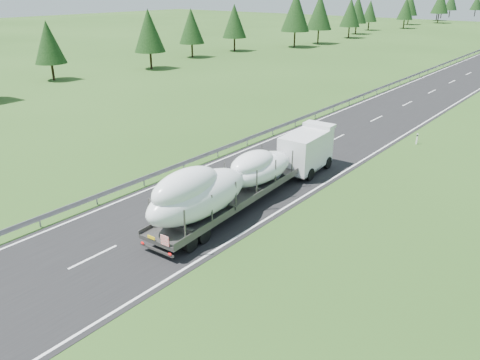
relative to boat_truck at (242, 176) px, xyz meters
The scene contains 4 objects.
ground 10.35m from the boat_truck, 102.57° to the right, with size 400.00×400.00×0.00m, color #254617.
guardrail 90.38m from the boat_truck, 94.76° to the left, with size 0.10×400.00×0.76m.
tree_line_left 126.33m from the boat_truck, 111.22° to the left, with size 14.02×328.01×12.34m.
boat_truck is the anchor object (origin of this frame).
Camera 1 is at (19.58, -11.70, 13.42)m, focal length 35.00 mm.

